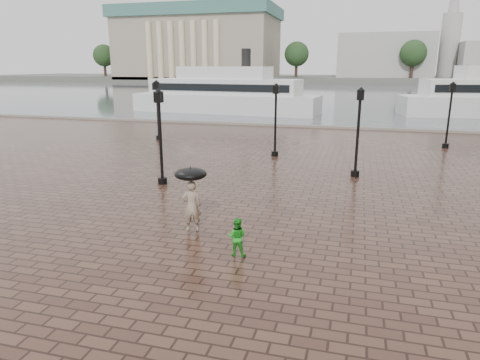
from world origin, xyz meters
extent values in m
plane|color=#382119|center=(0.00, 0.00, 0.00)|extent=(300.00, 300.00, 0.00)
plane|color=#454C53|center=(0.00, 92.00, 0.00)|extent=(240.00, 240.00, 0.00)
cube|color=slate|center=(0.00, 32.00, 0.00)|extent=(80.00, 0.60, 0.30)
cube|color=#4C4C47|center=(0.00, 160.00, 1.00)|extent=(300.00, 60.00, 2.00)
cube|color=gray|center=(-55.00, 145.00, 12.00)|extent=(55.00, 30.00, 22.00)
cube|color=#3A6A5F|center=(-55.00, 145.00, 24.00)|extent=(57.00, 32.00, 4.00)
cube|color=#A09D97|center=(10.00, 150.00, 9.00)|extent=(30.00, 22.00, 14.00)
cylinder|color=#A09D97|center=(30.00, 150.00, 12.00)|extent=(6.00, 6.00, 20.00)
cone|color=#A09D97|center=(30.00, 150.00, 26.00)|extent=(5.00, 5.00, 18.00)
cylinder|color=#2D2119|center=(-90.00, 138.00, 4.00)|extent=(1.00, 1.00, 8.00)
sphere|color=#213618|center=(-90.00, 138.00, 9.50)|extent=(8.00, 8.00, 8.00)
cylinder|color=#2D2119|center=(-54.00, 138.00, 4.00)|extent=(1.00, 1.00, 8.00)
sphere|color=#213618|center=(-54.00, 138.00, 9.50)|extent=(8.00, 8.00, 8.00)
cylinder|color=#2D2119|center=(-18.00, 138.00, 4.00)|extent=(1.00, 1.00, 8.00)
sphere|color=#213618|center=(-18.00, 138.00, 9.50)|extent=(8.00, 8.00, 8.00)
cylinder|color=#2D2119|center=(18.00, 138.00, 4.00)|extent=(1.00, 1.00, 8.00)
sphere|color=#213618|center=(18.00, 138.00, 9.50)|extent=(8.00, 8.00, 8.00)
cylinder|color=black|center=(-6.00, 10.00, 0.15)|extent=(0.44, 0.44, 0.30)
cylinder|color=black|center=(-6.00, 10.00, 2.00)|extent=(0.14, 0.14, 4.00)
cube|color=black|center=(-6.00, 10.00, 4.15)|extent=(0.35, 0.35, 0.50)
sphere|color=beige|center=(-6.00, 10.00, 4.15)|extent=(0.28, 0.28, 0.28)
cylinder|color=black|center=(3.00, 14.00, 0.15)|extent=(0.44, 0.44, 0.30)
cylinder|color=black|center=(3.00, 14.00, 2.00)|extent=(0.14, 0.14, 4.00)
cube|color=black|center=(3.00, 14.00, 4.15)|extent=(0.35, 0.35, 0.50)
sphere|color=beige|center=(3.00, 14.00, 4.15)|extent=(0.28, 0.28, 0.28)
cylinder|color=black|center=(-12.00, 22.00, 0.15)|extent=(0.44, 0.44, 0.30)
cylinder|color=black|center=(-12.00, 22.00, 2.00)|extent=(0.14, 0.14, 4.00)
cube|color=black|center=(-12.00, 22.00, 4.15)|extent=(0.35, 0.35, 0.50)
sphere|color=beige|center=(-12.00, 22.00, 4.15)|extent=(0.28, 0.28, 0.28)
cylinder|color=black|center=(9.00, 24.00, 0.15)|extent=(0.44, 0.44, 0.30)
cylinder|color=black|center=(9.00, 24.00, 2.00)|extent=(0.14, 0.14, 4.00)
cube|color=black|center=(9.00, 24.00, 4.15)|extent=(0.35, 0.35, 0.50)
sphere|color=beige|center=(9.00, 24.00, 4.15)|extent=(0.28, 0.28, 0.28)
cylinder|color=black|center=(-2.00, 18.00, 0.15)|extent=(0.44, 0.44, 0.30)
cylinder|color=black|center=(-2.00, 18.00, 2.00)|extent=(0.14, 0.14, 4.00)
cube|color=black|center=(-2.00, 18.00, 4.15)|extent=(0.35, 0.35, 0.50)
sphere|color=beige|center=(-2.00, 18.00, 4.15)|extent=(0.28, 0.28, 0.28)
imported|color=gray|center=(-2.34, 4.65, 0.89)|extent=(0.77, 0.65, 1.79)
imported|color=#1C971E|center=(-0.29, 3.11, 0.59)|extent=(0.60, 0.48, 1.19)
cube|color=silver|center=(-12.99, 42.55, 1.10)|extent=(23.43, 7.72, 2.21)
cube|color=silver|center=(-12.99, 42.55, 3.13)|extent=(18.78, 6.54, 1.84)
cube|color=silver|center=(-12.99, 42.55, 4.79)|extent=(11.40, 5.28, 1.47)
cylinder|color=black|center=(-10.24, 42.28, 6.44)|extent=(1.10, 1.10, 2.21)
cube|color=black|center=(-13.23, 40.12, 3.13)|extent=(17.41, 1.79, 0.83)
cube|color=black|center=(-12.75, 44.97, 3.13)|extent=(17.41, 1.79, 0.83)
cylinder|color=black|center=(-2.34, 4.65, 1.52)|extent=(0.02, 0.02, 0.95)
ellipsoid|color=black|center=(-2.34, 4.65, 2.02)|extent=(1.10, 1.10, 0.39)
camera|label=1|loc=(2.96, -8.32, 5.52)|focal=32.00mm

